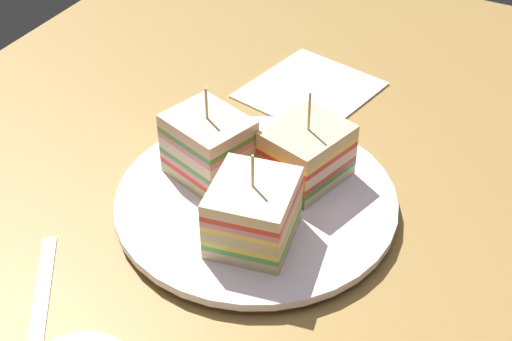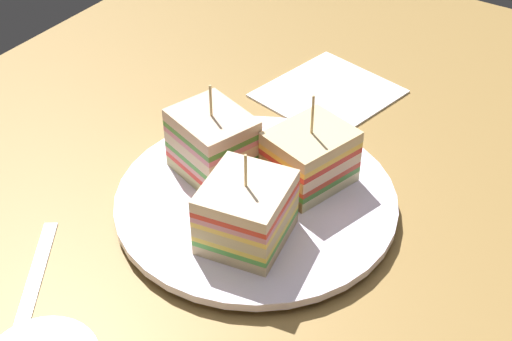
# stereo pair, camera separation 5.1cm
# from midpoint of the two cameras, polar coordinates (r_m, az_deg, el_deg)

# --- Properties ---
(ground_plane) EXTENTS (1.06, 0.83, 0.02)m
(ground_plane) POSITION_cam_midpoint_polar(r_m,az_deg,el_deg) (0.67, 2.17, -3.62)
(ground_plane) COLOR olive
(plate) EXTENTS (0.26, 0.26, 0.01)m
(plate) POSITION_cam_midpoint_polar(r_m,az_deg,el_deg) (0.66, 2.21, -2.49)
(plate) COLOR white
(plate) RESTS_ON ground_plane
(sandwich_wedge_0) EXTENTS (0.08, 0.08, 0.09)m
(sandwich_wedge_0) POSITION_cam_midpoint_polar(r_m,az_deg,el_deg) (0.60, 1.68, -3.37)
(sandwich_wedge_0) COLOR beige
(sandwich_wedge_0) RESTS_ON plate
(sandwich_wedge_1) EXTENTS (0.09, 0.08, 0.09)m
(sandwich_wedge_1) POSITION_cam_midpoint_polar(r_m,az_deg,el_deg) (0.66, 6.46, 0.95)
(sandwich_wedge_1) COLOR beige
(sandwich_wedge_1) RESTS_ON plate
(sandwich_wedge_2) EXTENTS (0.08, 0.09, 0.10)m
(sandwich_wedge_2) POSITION_cam_midpoint_polar(r_m,az_deg,el_deg) (0.66, -1.22, 1.99)
(sandwich_wedge_2) COLOR #D2C684
(sandwich_wedge_2) RESTS_ON plate
(chip_pile) EXTENTS (0.07, 0.06, 0.03)m
(chip_pile) POSITION_cam_midpoint_polar(r_m,az_deg,el_deg) (0.65, 4.35, -0.86)
(chip_pile) COLOR #EBCF74
(chip_pile) RESTS_ON plate
(spoon) EXTENTS (0.14, 0.10, 0.01)m
(spoon) POSITION_cam_midpoint_polar(r_m,az_deg,el_deg) (0.59, -15.73, -11.69)
(spoon) COLOR silver
(spoon) RESTS_ON ground_plane
(napkin) EXTENTS (0.16, 0.15, 0.01)m
(napkin) POSITION_cam_midpoint_polar(r_m,az_deg,el_deg) (0.82, 7.50, 6.06)
(napkin) COLOR white
(napkin) RESTS_ON ground_plane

